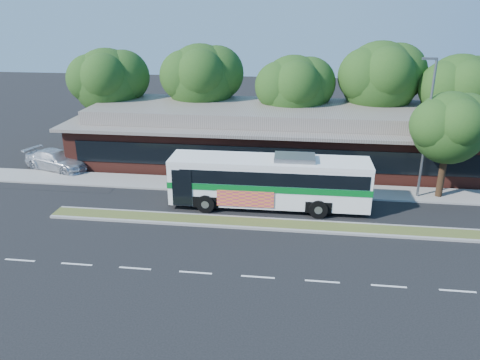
{
  "coord_description": "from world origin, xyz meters",
  "views": [
    {
      "loc": [
        1.6,
        -23.95,
        12.04
      ],
      "look_at": [
        -1.82,
        2.51,
        2.0
      ],
      "focal_mm": 35.0,
      "sensor_mm": 36.0,
      "label": 1
    }
  ],
  "objects": [
    {
      "name": "ground",
      "position": [
        0.0,
        0.0,
        0.0
      ],
      "size": [
        120.0,
        120.0,
        0.0
      ],
      "primitive_type": "plane",
      "color": "black",
      "rests_on": "ground"
    },
    {
      "name": "median_strip",
      "position": [
        0.0,
        0.6,
        0.07
      ],
      "size": [
        26.0,
        1.1,
        0.15
      ],
      "primitive_type": "cube",
      "color": "#4D5122",
      "rests_on": "ground"
    },
    {
      "name": "sidewalk",
      "position": [
        0.0,
        6.4,
        0.06
      ],
      "size": [
        44.0,
        2.6,
        0.12
      ],
      "primitive_type": "cube",
      "color": "gray",
      "rests_on": "ground"
    },
    {
      "name": "parking_lot",
      "position": [
        -18.0,
        10.0,
        0.01
      ],
      "size": [
        14.0,
        12.0,
        0.01
      ],
      "primitive_type": "cube",
      "color": "black",
      "rests_on": "ground"
    },
    {
      "name": "plaza_building",
      "position": [
        0.0,
        12.99,
        2.13
      ],
      "size": [
        33.2,
        11.2,
        4.45
      ],
      "color": "#57231B",
      "rests_on": "ground"
    },
    {
      "name": "lamp_post",
      "position": [
        9.56,
        6.0,
        4.9
      ],
      "size": [
        0.93,
        0.18,
        9.07
      ],
      "color": "slate",
      "rests_on": "ground"
    },
    {
      "name": "tree_bg_a",
      "position": [
        -14.58,
        15.14,
        5.87
      ],
      "size": [
        6.47,
        5.8,
        8.63
      ],
      "color": "black",
      "rests_on": "ground"
    },
    {
      "name": "tree_bg_b",
      "position": [
        -6.57,
        16.14,
        6.14
      ],
      "size": [
        6.69,
        6.0,
        9.0
      ],
      "color": "black",
      "rests_on": "ground"
    },
    {
      "name": "tree_bg_c",
      "position": [
        1.4,
        15.13,
        5.59
      ],
      "size": [
        6.24,
        5.6,
        8.26
      ],
      "color": "black",
      "rests_on": "ground"
    },
    {
      "name": "tree_bg_d",
      "position": [
        8.45,
        16.15,
        6.42
      ],
      "size": [
        6.91,
        6.2,
        9.37
      ],
      "color": "black",
      "rests_on": "ground"
    },
    {
      "name": "tree_bg_e",
      "position": [
        14.42,
        15.14,
        5.74
      ],
      "size": [
        6.47,
        5.8,
        8.5
      ],
      "color": "black",
      "rests_on": "ground"
    },
    {
      "name": "transit_bus",
      "position": [
        -0.05,
        3.25,
        1.93
      ],
      "size": [
        12.4,
        3.0,
        3.47
      ],
      "rotation": [
        0.0,
        0.0,
        0.01
      ],
      "color": "white",
      "rests_on": "ground"
    },
    {
      "name": "sedan",
      "position": [
        -16.84,
        8.25,
        0.77
      ],
      "size": [
        5.72,
        3.66,
        1.54
      ],
      "primitive_type": "imported",
      "rotation": [
        0.0,
        0.0,
        1.26
      ],
      "color": "silver",
      "rests_on": "ground"
    },
    {
      "name": "sidewalk_tree",
      "position": [
        11.33,
        6.31,
        4.85
      ],
      "size": [
        5.1,
        4.57,
        7.04
      ],
      "color": "black",
      "rests_on": "ground"
    }
  ]
}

